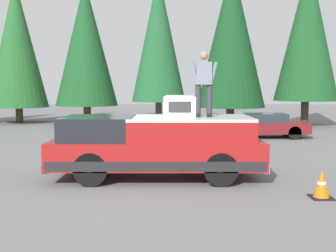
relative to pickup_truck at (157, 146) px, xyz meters
The scene contains 11 objects.
ground_plane 1.10m from the pickup_truck, 100.51° to the left, with size 90.00×90.00×0.00m, color slate.
pickup_truck is the anchor object (origin of this frame).
compressor_unit 1.22m from the pickup_truck, 77.41° to the right, with size 0.65×0.84×0.56m.
person_on_truck_bed 2.08m from the pickup_truck, 94.79° to the right, with size 0.29×0.72×1.69m.
parked_car_maroon 9.82m from the pickup_truck, 29.86° to the right, with size 1.64×4.10×1.16m.
traffic_cone 4.17m from the pickup_truck, 117.66° to the right, with size 0.47×0.47×0.62m.
conifer_far_left 17.47m from the pickup_truck, 31.67° to the right, with size 3.86×3.86×10.12m.
conifer_left 16.32m from the pickup_truck, 15.85° to the right, with size 4.34×4.34×10.16m.
conifer_center_left 15.70m from the pickup_truck, ahead, with size 3.42×3.42×9.55m.
conifer_center_right 17.69m from the pickup_truck, 17.66° to the left, with size 4.14×4.14×9.42m.
conifer_right 19.54m from the pickup_truck, 30.98° to the left, with size 3.92×3.92×9.52m.
Camera 1 is at (-10.31, -0.97, 2.43)m, focal length 42.43 mm.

